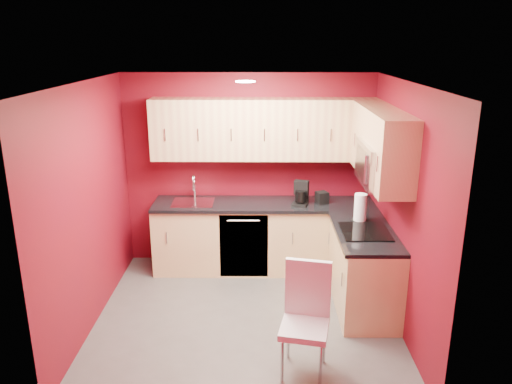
{
  "coord_description": "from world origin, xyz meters",
  "views": [
    {
      "loc": [
        0.15,
        -4.8,
        2.9
      ],
      "look_at": [
        0.1,
        0.55,
        1.25
      ],
      "focal_mm": 35.0,
      "sensor_mm": 36.0,
      "label": 1
    }
  ],
  "objects_px": {
    "coffee_maker": "(300,193)",
    "sink": "(193,200)",
    "microwave": "(381,164)",
    "dining_chair": "(305,322)",
    "paper_towel": "(360,208)",
    "napkin_holder": "(322,198)"
  },
  "relations": [
    {
      "from": "sink",
      "to": "dining_chair",
      "type": "distance_m",
      "value": 2.52
    },
    {
      "from": "microwave",
      "to": "dining_chair",
      "type": "xyz_separation_m",
      "value": [
        -0.85,
        -1.14,
        -1.15
      ]
    },
    {
      "from": "sink",
      "to": "dining_chair",
      "type": "bearing_deg",
      "value": -59.83
    },
    {
      "from": "paper_towel",
      "to": "dining_chair",
      "type": "distance_m",
      "value": 1.74
    },
    {
      "from": "paper_towel",
      "to": "sink",
      "type": "bearing_deg",
      "value": 161.35
    },
    {
      "from": "microwave",
      "to": "paper_towel",
      "type": "xyz_separation_m",
      "value": [
        -0.11,
        0.33,
        -0.59
      ]
    },
    {
      "from": "sink",
      "to": "napkin_holder",
      "type": "bearing_deg",
      "value": -0.74
    },
    {
      "from": "napkin_holder",
      "to": "paper_towel",
      "type": "relative_size",
      "value": 0.46
    },
    {
      "from": "coffee_maker",
      "to": "napkin_holder",
      "type": "bearing_deg",
      "value": 29.78
    },
    {
      "from": "paper_towel",
      "to": "dining_chair",
      "type": "bearing_deg",
      "value": -116.47
    },
    {
      "from": "napkin_holder",
      "to": "microwave",
      "type": "bearing_deg",
      "value": -64.62
    },
    {
      "from": "microwave",
      "to": "coffee_maker",
      "type": "bearing_deg",
      "value": 129.14
    },
    {
      "from": "coffee_maker",
      "to": "sink",
      "type": "bearing_deg",
      "value": -167.67
    },
    {
      "from": "microwave",
      "to": "dining_chair",
      "type": "height_order",
      "value": "microwave"
    },
    {
      "from": "coffee_maker",
      "to": "paper_towel",
      "type": "relative_size",
      "value": 0.92
    },
    {
      "from": "coffee_maker",
      "to": "napkin_holder",
      "type": "distance_m",
      "value": 0.3
    },
    {
      "from": "sink",
      "to": "coffee_maker",
      "type": "relative_size",
      "value": 1.76
    },
    {
      "from": "sink",
      "to": "dining_chair",
      "type": "height_order",
      "value": "sink"
    },
    {
      "from": "microwave",
      "to": "coffee_maker",
      "type": "height_order",
      "value": "microwave"
    },
    {
      "from": "microwave",
      "to": "paper_towel",
      "type": "height_order",
      "value": "microwave"
    },
    {
      "from": "dining_chair",
      "to": "sink",
      "type": "bearing_deg",
      "value": 132.04
    },
    {
      "from": "microwave",
      "to": "paper_towel",
      "type": "relative_size",
      "value": 2.36
    }
  ]
}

